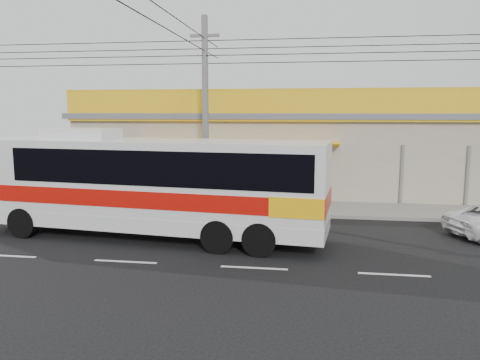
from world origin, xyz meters
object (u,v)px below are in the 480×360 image
object	(u,v)px
coach_bus	(154,180)
motorbike_dark	(167,190)
motorbike_red	(13,193)
utility_pole	(205,51)

from	to	relation	value
coach_bus	motorbike_dark	xyz separation A→B (m)	(-1.47, 6.29, -1.42)
motorbike_red	utility_pole	world-z (taller)	utility_pole
motorbike_dark	utility_pole	size ratio (longest dim) A/B	0.05
motorbike_dark	utility_pole	xyz separation A→B (m)	(2.28, -1.21, 6.58)
motorbike_red	motorbike_dark	xyz separation A→B (m)	(7.14, 1.91, 0.04)
coach_bus	motorbike_red	size ratio (longest dim) A/B	6.60
motorbike_dark	coach_bus	bearing A→B (deg)	-137.23
coach_bus	motorbike_dark	size ratio (longest dim) A/B	7.05
motorbike_red	utility_pole	bearing A→B (deg)	-112.56
motorbike_dark	utility_pole	distance (m)	7.06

